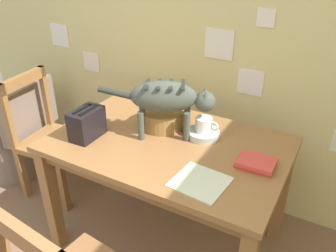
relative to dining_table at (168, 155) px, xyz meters
The scene contains 11 objects.
wall_rear 0.89m from the dining_table, 94.54° to the left, with size 4.44×0.11×2.50m.
dining_table is the anchor object (origin of this frame).
cat 0.33m from the dining_table, 115.28° to the left, with size 0.59×0.33×0.34m.
saucer_bowl 0.24m from the dining_table, 44.10° to the left, with size 0.18×0.18×0.04m, color #AFB8B3.
coffee_mug 0.27m from the dining_table, 43.51° to the left, with size 0.14×0.09×0.08m.
magazine 0.40m from the dining_table, 38.45° to the right, with size 0.24×0.23×0.01m, color silver.
book_stack 0.51m from the dining_table, ahead, with size 0.19×0.15×0.04m.
wicker_basket 0.24m from the dining_table, 129.45° to the left, with size 0.27×0.27×0.11m.
toaster 0.49m from the dining_table, 157.65° to the right, with size 0.12×0.20×0.18m.
wooden_chair_far 1.06m from the dining_table, behind, with size 0.46×0.46×0.93m.
wicker_armchair 1.59m from the dining_table, behind, with size 0.64×0.66×0.78m.
Camera 1 is at (0.86, 0.06, 1.78)m, focal length 37.13 mm.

